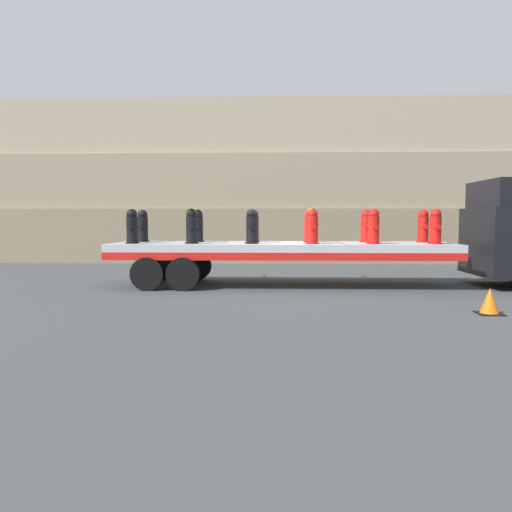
{
  "coord_description": "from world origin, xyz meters",
  "views": [
    {
      "loc": [
        -0.19,
        -13.75,
        1.79
      ],
      "look_at": [
        -0.71,
        0.0,
        0.81
      ],
      "focal_mm": 35.0,
      "sensor_mm": 36.0,
      "label": 1
    }
  ],
  "objects": [
    {
      "name": "traffic_cone",
      "position": [
        3.93,
        -4.13,
        0.24
      ],
      "size": [
        0.46,
        0.46,
        0.51
      ],
      "color": "black",
      "rests_on": "ground_plane"
    },
    {
      "name": "fire_hydrant_black_near_1",
      "position": [
        -2.4,
        -0.54,
        1.63
      ],
      "size": [
        0.37,
        0.55,
        0.93
      ],
      "color": "black",
      "rests_on": "flatbed_trailer"
    },
    {
      "name": "fire_hydrant_black_far_1",
      "position": [
        -2.4,
        0.54,
        1.63
      ],
      "size": [
        0.37,
        0.55,
        0.93
      ],
      "color": "black",
      "rests_on": "flatbed_trailer"
    },
    {
      "name": "fire_hydrant_black_far_2",
      "position": [
        -0.8,
        0.54,
        1.63
      ],
      "size": [
        0.37,
        0.55,
        0.93
      ],
      "color": "black",
      "rests_on": "flatbed_trailer"
    },
    {
      "name": "fire_hydrant_red_near_3",
      "position": [
        0.8,
        -0.54,
        1.63
      ],
      "size": [
        0.37,
        0.55,
        0.93
      ],
      "color": "red",
      "rests_on": "flatbed_trailer"
    },
    {
      "name": "flatbed_trailer",
      "position": [
        -0.47,
        0.0,
        0.97
      ],
      "size": [
        9.21,
        2.56,
        1.18
      ],
      "color": "#B2B2B7",
      "rests_on": "ground_plane"
    },
    {
      "name": "fire_hydrant_red_far_5",
      "position": [
        4.01,
        0.54,
        1.63
      ],
      "size": [
        0.37,
        0.55,
        0.93
      ],
      "color": "red",
      "rests_on": "flatbed_trailer"
    },
    {
      "name": "rock_cliff",
      "position": [
        0.0,
        8.44,
        3.44
      ],
      "size": [
        60.0,
        3.3,
        6.87
      ],
      "color": "#84755B",
      "rests_on": "ground_plane"
    },
    {
      "name": "cargo_strap_rear",
      "position": [
        -2.4,
        0.0,
        2.11
      ],
      "size": [
        0.05,
        2.66,
        0.01
      ],
      "color": "yellow",
      "rests_on": "fire_hydrant_black_near_1"
    },
    {
      "name": "fire_hydrant_black_near_2",
      "position": [
        -0.8,
        -0.54,
        1.63
      ],
      "size": [
        0.37,
        0.55,
        0.93
      ],
      "color": "black",
      "rests_on": "flatbed_trailer"
    },
    {
      "name": "fire_hydrant_red_near_5",
      "position": [
        4.01,
        -0.54,
        1.63
      ],
      "size": [
        0.37,
        0.55,
        0.93
      ],
      "color": "red",
      "rests_on": "flatbed_trailer"
    },
    {
      "name": "fire_hydrant_black_far_0",
      "position": [
        -4.01,
        0.54,
        1.63
      ],
      "size": [
        0.37,
        0.55,
        0.93
      ],
      "color": "black",
      "rests_on": "flatbed_trailer"
    },
    {
      "name": "fire_hydrant_red_far_3",
      "position": [
        0.8,
        0.54,
        1.63
      ],
      "size": [
        0.37,
        0.55,
        0.93
      ],
      "color": "red",
      "rests_on": "flatbed_trailer"
    },
    {
      "name": "cargo_strap_middle",
      "position": [
        0.8,
        0.0,
        2.11
      ],
      "size": [
        0.05,
        2.66,
        0.01
      ],
      "color": "yellow",
      "rests_on": "fire_hydrant_red_near_3"
    },
    {
      "name": "fire_hydrant_red_far_4",
      "position": [
        2.4,
        0.54,
        1.63
      ],
      "size": [
        0.37,
        0.55,
        0.93
      ],
      "color": "red",
      "rests_on": "flatbed_trailer"
    },
    {
      "name": "ground_plane",
      "position": [
        0.0,
        0.0,
        0.0
      ],
      "size": [
        120.0,
        120.0,
        0.0
      ],
      "primitive_type": "plane",
      "color": "#3F4244"
    },
    {
      "name": "fire_hydrant_red_near_4",
      "position": [
        2.4,
        -0.54,
        1.63
      ],
      "size": [
        0.37,
        0.55,
        0.93
      ],
      "color": "red",
      "rests_on": "flatbed_trailer"
    },
    {
      "name": "fire_hydrant_black_near_0",
      "position": [
        -4.01,
        -0.54,
        1.63
      ],
      "size": [
        0.37,
        0.55,
        0.93
      ],
      "color": "black",
      "rests_on": "flatbed_trailer"
    }
  ]
}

